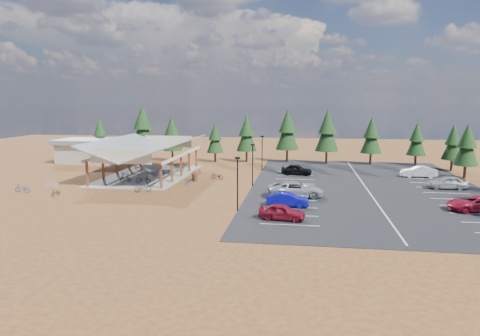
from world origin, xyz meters
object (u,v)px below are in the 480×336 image
bike_4 (143,179)px  car_9 (418,172)px  trash_bin_0 (194,177)px  car_6 (475,204)px  bike_5 (157,173)px  car_4 (297,170)px  bike_10 (22,188)px  lamp_post_2 (262,150)px  car_1 (288,199)px  trash_bin_1 (195,178)px  bike_pavilion (148,148)px  bike_15 (197,172)px  lamp_post_0 (238,180)px  car_2 (296,189)px  outbuilding (92,150)px  bike_9 (51,185)px  bike_14 (188,181)px  lamp_post_1 (253,162)px  bike_6 (159,172)px  bike_12 (143,188)px  bike_0 (126,178)px  car_0 (282,212)px  bike_16 (217,176)px  car_8 (447,182)px  bike_2 (143,170)px  bike_1 (125,173)px  bike_8 (56,192)px  bike_3 (139,166)px  bike_7 (185,164)px

bike_4 → car_9: bearing=-73.6°
trash_bin_0 → car_6: size_ratio=0.18×
bike_5 → car_4: (18.74, 4.24, 0.17)m
car_4 → bike_10: bearing=122.7°
lamp_post_2 → car_1: bearing=-78.0°
trash_bin_1 → bike_5: 6.44m
bike_pavilion → bike_15: bearing=14.7°
lamp_post_0 → car_2: 8.73m
outbuilding → bike_9: 21.81m
outbuilding → bike_10: (3.69, -23.49, -1.54)m
lamp_post_2 → car_4: bearing=-33.2°
bike_5 → bike_9: size_ratio=1.00×
lamp_post_0 → car_6: lamp_post_0 is taller
bike_10 → bike_14: size_ratio=1.05×
lamp_post_2 → car_4: size_ratio=1.21×
lamp_post_1 → bike_6: (-13.64, 5.13, -2.44)m
bike_12 → car_4: size_ratio=0.44×
lamp_post_2 → car_6: size_ratio=1.02×
bike_0 → trash_bin_0: bearing=-66.0°
bike_pavilion → trash_bin_1: bike_pavilion is taller
car_0 → bike_pavilion: bearing=52.7°
trash_bin_1 → bike_6: (-5.99, 3.23, 0.09)m
bike_10 → bike_16: bearing=120.9°
lamp_post_2 → car_8: 25.17m
bike_4 → car_8: 36.43m
trash_bin_1 → bike_2: (-8.67, 4.46, 0.05)m
bike_6 → bike_12: 10.57m
lamp_post_1 → bike_15: 11.22m
bike_1 → car_6: (39.80, -12.23, 0.18)m
lamp_post_1 → trash_bin_1: (-7.64, 1.90, -2.53)m
bike_10 → bike_12: size_ratio=0.99×
outbuilding → bike_8: 26.13m
lamp_post_2 → bike_2: size_ratio=3.34×
trash_bin_0 → bike_1: bike_1 is taller
bike_2 → car_8: car_8 is taller
bike_8 → bike_10: size_ratio=0.85×
lamp_post_1 → bike_12: 13.27m
bike_2 → car_6: car_6 is taller
trash_bin_1 → bike_3: bearing=144.9°
bike_9 → bike_14: bearing=-104.5°
bike_14 → bike_8: bearing=-142.8°
trash_bin_1 → bike_8: bearing=-140.6°
car_8 → bike_3: bearing=-103.1°
bike_7 → car_9: (33.44, -3.48, 0.21)m
bike_16 → car_4: size_ratio=0.43×
bike_0 → bike_7: bearing=-13.5°
outbuilding → trash_bin_1: 25.64m
trash_bin_1 → bike_0: (-8.60, -1.94, 0.05)m
bike_0 → bike_8: (-4.27, -8.63, -0.08)m
bike_15 → bike_16: 4.67m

